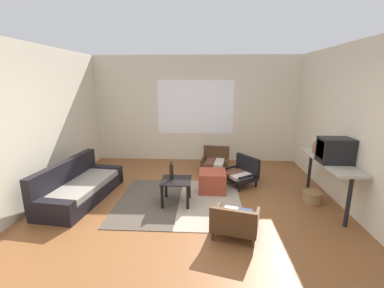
{
  "coord_description": "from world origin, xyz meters",
  "views": [
    {
      "loc": [
        0.28,
        -3.74,
        2.11
      ],
      "look_at": [
        0.03,
        0.89,
        0.96
      ],
      "focal_mm": 24.42,
      "sensor_mm": 36.0,
      "label": 1
    }
  ],
  "objects_px": {
    "coffee_table": "(176,185)",
    "armchair_striped_foreground": "(235,221)",
    "armchair_by_window": "(215,160)",
    "wicker_basket": "(312,197)",
    "couch": "(79,188)",
    "crt_television": "(335,150)",
    "glass_bottle": "(171,172)",
    "ottoman_orange": "(212,181)",
    "console_shelf": "(329,165)",
    "clay_vase": "(320,147)",
    "armchair_corner": "(242,172)"
  },
  "relations": [
    {
      "from": "armchair_by_window",
      "to": "console_shelf",
      "type": "bearing_deg",
      "value": -41.8
    },
    {
      "from": "glass_bottle",
      "to": "wicker_basket",
      "type": "distance_m",
      "value": 2.5
    },
    {
      "from": "console_shelf",
      "to": "clay_vase",
      "type": "xyz_separation_m",
      "value": [
        0.0,
        0.39,
        0.2
      ]
    },
    {
      "from": "couch",
      "to": "clay_vase",
      "type": "distance_m",
      "value": 4.41
    },
    {
      "from": "coffee_table",
      "to": "glass_bottle",
      "type": "xyz_separation_m",
      "value": [
        -0.08,
        0.03,
        0.23
      ]
    },
    {
      "from": "armchair_corner",
      "to": "ottoman_orange",
      "type": "xyz_separation_m",
      "value": [
        -0.61,
        -0.4,
        -0.06
      ]
    },
    {
      "from": "armchair_corner",
      "to": "ottoman_orange",
      "type": "height_order",
      "value": "armchair_corner"
    },
    {
      "from": "armchair_by_window",
      "to": "wicker_basket",
      "type": "xyz_separation_m",
      "value": [
        1.64,
        -1.61,
        -0.15
      ]
    },
    {
      "from": "armchair_striped_foreground",
      "to": "crt_television",
      "type": "xyz_separation_m",
      "value": [
        1.64,
        0.87,
        0.79
      ]
    },
    {
      "from": "coffee_table",
      "to": "console_shelf",
      "type": "bearing_deg",
      "value": 2.44
    },
    {
      "from": "armchair_by_window",
      "to": "ottoman_orange",
      "type": "height_order",
      "value": "armchair_by_window"
    },
    {
      "from": "couch",
      "to": "crt_television",
      "type": "xyz_separation_m",
      "value": [
        4.33,
        -0.12,
        0.79
      ]
    },
    {
      "from": "armchair_corner",
      "to": "wicker_basket",
      "type": "distance_m",
      "value": 1.39
    },
    {
      "from": "couch",
      "to": "crt_television",
      "type": "height_order",
      "value": "crt_television"
    },
    {
      "from": "couch",
      "to": "glass_bottle",
      "type": "height_order",
      "value": "glass_bottle"
    },
    {
      "from": "armchair_striped_foreground",
      "to": "armchair_corner",
      "type": "xyz_separation_m",
      "value": [
        0.33,
        1.86,
        0.04
      ]
    },
    {
      "from": "clay_vase",
      "to": "crt_television",
      "type": "bearing_deg",
      "value": -90.33
    },
    {
      "from": "couch",
      "to": "glass_bottle",
      "type": "xyz_separation_m",
      "value": [
        1.69,
        -0.04,
        0.35
      ]
    },
    {
      "from": "coffee_table",
      "to": "armchair_by_window",
      "type": "xyz_separation_m",
      "value": [
        0.73,
        1.75,
        -0.09
      ]
    },
    {
      "from": "couch",
      "to": "console_shelf",
      "type": "xyz_separation_m",
      "value": [
        4.33,
        0.04,
        0.5
      ]
    },
    {
      "from": "armchair_corner",
      "to": "crt_television",
      "type": "relative_size",
      "value": 1.71
    },
    {
      "from": "clay_vase",
      "to": "wicker_basket",
      "type": "distance_m",
      "value": 0.91
    },
    {
      "from": "ottoman_orange",
      "to": "armchair_by_window",
      "type": "bearing_deg",
      "value": 85.53
    },
    {
      "from": "armchair_striped_foreground",
      "to": "console_shelf",
      "type": "xyz_separation_m",
      "value": [
        1.65,
        1.03,
        0.5
      ]
    },
    {
      "from": "coffee_table",
      "to": "ottoman_orange",
      "type": "relative_size",
      "value": 1.0
    },
    {
      "from": "clay_vase",
      "to": "wicker_basket",
      "type": "xyz_separation_m",
      "value": [
        -0.19,
        -0.36,
        -0.81
      ]
    },
    {
      "from": "armchair_by_window",
      "to": "wicker_basket",
      "type": "bearing_deg",
      "value": -44.34
    },
    {
      "from": "console_shelf",
      "to": "glass_bottle",
      "type": "relative_size",
      "value": 4.93
    },
    {
      "from": "clay_vase",
      "to": "ottoman_orange",
      "type": "bearing_deg",
      "value": 178.83
    },
    {
      "from": "couch",
      "to": "wicker_basket",
      "type": "relative_size",
      "value": 6.01
    },
    {
      "from": "ottoman_orange",
      "to": "console_shelf",
      "type": "relative_size",
      "value": 0.32
    },
    {
      "from": "couch",
      "to": "crt_television",
      "type": "distance_m",
      "value": 4.4
    },
    {
      "from": "glass_bottle",
      "to": "wicker_basket",
      "type": "xyz_separation_m",
      "value": [
        2.46,
        0.11,
        -0.47
      ]
    },
    {
      "from": "armchair_by_window",
      "to": "glass_bottle",
      "type": "relative_size",
      "value": 2.24
    },
    {
      "from": "couch",
      "to": "armchair_by_window",
      "type": "xyz_separation_m",
      "value": [
        2.5,
        1.68,
        0.03
      ]
    },
    {
      "from": "couch",
      "to": "coffee_table",
      "type": "bearing_deg",
      "value": -2.26
    },
    {
      "from": "crt_television",
      "to": "armchair_corner",
      "type": "bearing_deg",
      "value": 143.08
    },
    {
      "from": "coffee_table",
      "to": "armchair_striped_foreground",
      "type": "relative_size",
      "value": 0.65
    },
    {
      "from": "armchair_corner",
      "to": "console_shelf",
      "type": "relative_size",
      "value": 0.53
    },
    {
      "from": "armchair_by_window",
      "to": "armchair_striped_foreground",
      "type": "relative_size",
      "value": 0.92
    },
    {
      "from": "couch",
      "to": "console_shelf",
      "type": "relative_size",
      "value": 1.2
    },
    {
      "from": "armchair_corner",
      "to": "ottoman_orange",
      "type": "bearing_deg",
      "value": -146.77
    },
    {
      "from": "armchair_by_window",
      "to": "crt_television",
      "type": "height_order",
      "value": "crt_television"
    },
    {
      "from": "armchair_corner",
      "to": "console_shelf",
      "type": "bearing_deg",
      "value": -32.22
    },
    {
      "from": "armchair_by_window",
      "to": "wicker_basket",
      "type": "distance_m",
      "value": 2.3
    },
    {
      "from": "console_shelf",
      "to": "wicker_basket",
      "type": "distance_m",
      "value": 0.64
    },
    {
      "from": "armchair_by_window",
      "to": "crt_television",
      "type": "xyz_separation_m",
      "value": [
        1.83,
        -1.8,
        0.76
      ]
    },
    {
      "from": "armchair_striped_foreground",
      "to": "glass_bottle",
      "type": "bearing_deg",
      "value": 136.41
    },
    {
      "from": "console_shelf",
      "to": "wicker_basket",
      "type": "xyz_separation_m",
      "value": [
        -0.19,
        0.03,
        -0.61
      ]
    },
    {
      "from": "armchair_by_window",
      "to": "wicker_basket",
      "type": "height_order",
      "value": "armchair_by_window"
    }
  ]
}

